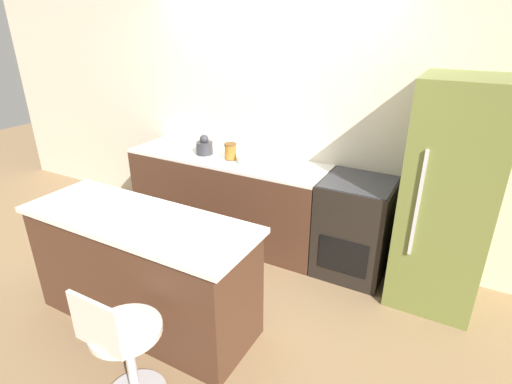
{
  "coord_description": "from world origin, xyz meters",
  "views": [
    {
      "loc": [
        1.83,
        -2.91,
        2.21
      ],
      "look_at": [
        0.43,
        -0.39,
        0.95
      ],
      "focal_mm": 28.0,
      "sensor_mm": 36.0,
      "label": 1
    }
  ],
  "objects_px": {
    "oven_range": "(354,227)",
    "refrigerator": "(448,198)",
    "stool_chair": "(124,350)",
    "kettle": "(204,146)",
    "mixing_bowl": "(249,158)"
  },
  "relations": [
    {
      "from": "stool_chair",
      "to": "kettle",
      "type": "height_order",
      "value": "kettle"
    },
    {
      "from": "oven_range",
      "to": "stool_chair",
      "type": "bearing_deg",
      "value": -110.6
    },
    {
      "from": "oven_range",
      "to": "stool_chair",
      "type": "height_order",
      "value": "oven_range"
    },
    {
      "from": "refrigerator",
      "to": "mixing_bowl",
      "type": "bearing_deg",
      "value": 179.88
    },
    {
      "from": "refrigerator",
      "to": "kettle",
      "type": "xyz_separation_m",
      "value": [
        -2.32,
        0.0,
        0.07
      ]
    },
    {
      "from": "refrigerator",
      "to": "mixing_bowl",
      "type": "distance_m",
      "value": 1.79
    },
    {
      "from": "oven_range",
      "to": "kettle",
      "type": "bearing_deg",
      "value": -178.82
    },
    {
      "from": "oven_range",
      "to": "kettle",
      "type": "distance_m",
      "value": 1.7
    },
    {
      "from": "stool_chair",
      "to": "mixing_bowl",
      "type": "relative_size",
      "value": 3.89
    },
    {
      "from": "oven_range",
      "to": "refrigerator",
      "type": "xyz_separation_m",
      "value": [
        0.71,
        -0.04,
        0.47
      ]
    },
    {
      "from": "oven_range",
      "to": "mixing_bowl",
      "type": "xyz_separation_m",
      "value": [
        -1.08,
        -0.03,
        0.5
      ]
    },
    {
      "from": "mixing_bowl",
      "to": "refrigerator",
      "type": "bearing_deg",
      "value": -0.12
    },
    {
      "from": "stool_chair",
      "to": "oven_range",
      "type": "bearing_deg",
      "value": 69.4
    },
    {
      "from": "refrigerator",
      "to": "oven_range",
      "type": "bearing_deg",
      "value": 177.0
    },
    {
      "from": "refrigerator",
      "to": "stool_chair",
      "type": "height_order",
      "value": "refrigerator"
    }
  ]
}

